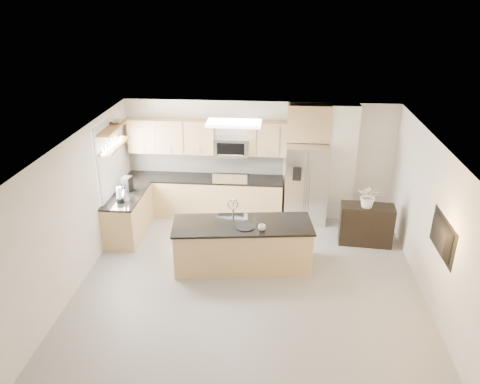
# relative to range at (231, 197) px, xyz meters

# --- Properties ---
(floor) EXTENTS (6.50, 6.50, 0.00)m
(floor) POSITION_rel_range_xyz_m (0.60, -2.92, -0.47)
(floor) COLOR gray
(floor) RESTS_ON ground
(ceiling) EXTENTS (6.00, 6.50, 0.02)m
(ceiling) POSITION_rel_range_xyz_m (0.60, -2.92, 2.13)
(ceiling) COLOR white
(ceiling) RESTS_ON wall_back
(wall_back) EXTENTS (6.00, 0.02, 2.60)m
(wall_back) POSITION_rel_range_xyz_m (0.60, 0.33, 0.83)
(wall_back) COLOR silver
(wall_back) RESTS_ON floor
(wall_front) EXTENTS (6.00, 0.02, 2.60)m
(wall_front) POSITION_rel_range_xyz_m (0.60, -6.17, 0.83)
(wall_front) COLOR silver
(wall_front) RESTS_ON floor
(wall_left) EXTENTS (0.02, 6.50, 2.60)m
(wall_left) POSITION_rel_range_xyz_m (-2.40, -2.92, 0.83)
(wall_left) COLOR silver
(wall_left) RESTS_ON floor
(wall_right) EXTENTS (0.02, 6.50, 2.60)m
(wall_right) POSITION_rel_range_xyz_m (3.60, -2.92, 0.83)
(wall_right) COLOR silver
(wall_right) RESTS_ON floor
(back_counter) EXTENTS (3.55, 0.66, 1.44)m
(back_counter) POSITION_rel_range_xyz_m (-0.63, 0.01, -0.00)
(back_counter) COLOR tan
(back_counter) RESTS_ON floor
(left_counter) EXTENTS (0.66, 1.50, 0.92)m
(left_counter) POSITION_rel_range_xyz_m (-2.07, -1.07, -0.01)
(left_counter) COLOR tan
(left_counter) RESTS_ON floor
(range) EXTENTS (0.76, 0.64, 1.14)m
(range) POSITION_rel_range_xyz_m (0.00, 0.00, 0.00)
(range) COLOR black
(range) RESTS_ON floor
(upper_cabinets) EXTENTS (3.50, 0.33, 0.75)m
(upper_cabinets) POSITION_rel_range_xyz_m (-0.70, 0.16, 1.35)
(upper_cabinets) COLOR tan
(upper_cabinets) RESTS_ON wall_back
(microwave) EXTENTS (0.76, 0.40, 0.40)m
(microwave) POSITION_rel_range_xyz_m (0.00, 0.12, 1.16)
(microwave) COLOR silver
(microwave) RESTS_ON upper_cabinets
(refrigerator) EXTENTS (0.92, 0.78, 1.78)m
(refrigerator) POSITION_rel_range_xyz_m (1.66, -0.05, 0.42)
(refrigerator) COLOR silver
(refrigerator) RESTS_ON floor
(partition_column) EXTENTS (0.60, 0.30, 2.60)m
(partition_column) POSITION_rel_range_xyz_m (2.42, 0.18, 0.83)
(partition_column) COLOR white
(partition_column) RESTS_ON floor
(window) EXTENTS (0.04, 1.15, 1.65)m
(window) POSITION_rel_range_xyz_m (-2.38, -1.07, 1.18)
(window) COLOR white
(window) RESTS_ON wall_left
(shelf_lower) EXTENTS (0.30, 1.20, 0.04)m
(shelf_lower) POSITION_rel_range_xyz_m (-2.25, -0.97, 1.48)
(shelf_lower) COLOR olive
(shelf_lower) RESTS_ON wall_left
(shelf_upper) EXTENTS (0.30, 1.20, 0.04)m
(shelf_upper) POSITION_rel_range_xyz_m (-2.25, -0.97, 1.85)
(shelf_upper) COLOR olive
(shelf_upper) RESTS_ON wall_left
(ceiling_fixture) EXTENTS (1.00, 0.50, 0.06)m
(ceiling_fixture) POSITION_rel_range_xyz_m (0.20, -1.32, 2.09)
(ceiling_fixture) COLOR white
(ceiling_fixture) RESTS_ON ceiling
(island) EXTENTS (2.65, 1.23, 1.31)m
(island) POSITION_rel_range_xyz_m (0.42, -2.08, -0.03)
(island) COLOR tan
(island) RESTS_ON floor
(credenza) EXTENTS (1.09, 0.52, 0.85)m
(credenza) POSITION_rel_range_xyz_m (2.87, -1.02, -0.05)
(credenza) COLOR black
(credenza) RESTS_ON floor
(cup) EXTENTS (0.14, 0.14, 0.11)m
(cup) POSITION_rel_range_xyz_m (0.79, -2.29, 0.47)
(cup) COLOR silver
(cup) RESTS_ON island
(platter) EXTENTS (0.45, 0.45, 0.02)m
(platter) POSITION_rel_range_xyz_m (0.48, -2.21, 0.42)
(platter) COLOR black
(platter) RESTS_ON island
(blender) EXTENTS (0.14, 0.14, 0.33)m
(blender) POSITION_rel_range_xyz_m (-2.07, -1.44, 0.59)
(blender) COLOR black
(blender) RESTS_ON left_counter
(kettle) EXTENTS (0.23, 0.23, 0.29)m
(kettle) POSITION_rel_range_xyz_m (-2.02, -1.30, 0.57)
(kettle) COLOR silver
(kettle) RESTS_ON left_counter
(coffee_maker) EXTENTS (0.20, 0.23, 0.31)m
(coffee_maker) POSITION_rel_range_xyz_m (-2.09, -0.88, 0.60)
(coffee_maker) COLOR black
(coffee_maker) RESTS_ON left_counter
(bowl) EXTENTS (0.41, 0.41, 0.09)m
(bowl) POSITION_rel_range_xyz_m (-2.25, -0.73, 1.91)
(bowl) COLOR silver
(bowl) RESTS_ON shelf_upper
(flower_vase) EXTENTS (0.77, 0.71, 0.72)m
(flower_vase) POSITION_rel_range_xyz_m (2.84, -1.07, 0.73)
(flower_vase) COLOR white
(flower_vase) RESTS_ON credenza
(television) EXTENTS (0.14, 1.08, 0.62)m
(television) POSITION_rel_range_xyz_m (3.51, -3.12, 0.88)
(television) COLOR black
(television) RESTS_ON wall_right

